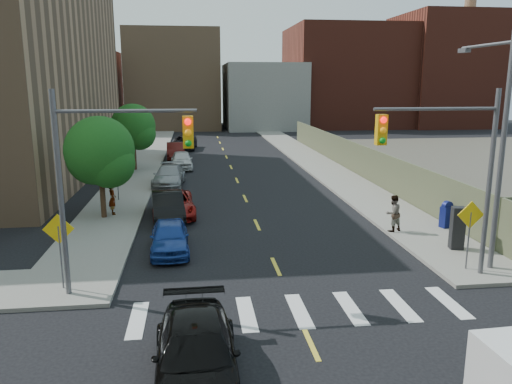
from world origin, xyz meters
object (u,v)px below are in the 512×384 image
object	(u,v)px
mailbox	(447,215)
parked_car_grey	(184,143)
parked_car_black	(168,207)
parked_car_red	(173,204)
black_sedan	(196,355)
pedestrian_west	(112,199)
parked_car_white	(182,160)
parked_car_maroon	(176,151)
parked_car_blue	(170,237)
parked_car_silver	(169,176)
pedestrian_east	(393,213)
payphone	(457,228)

from	to	relation	value
mailbox	parked_car_grey	bearing A→B (deg)	96.66
parked_car_grey	parked_car_black	bearing A→B (deg)	-85.92
parked_car_red	black_sedan	xyz separation A→B (m)	(1.13, -15.84, 0.07)
black_sedan	pedestrian_west	world-z (taller)	pedestrian_west
parked_car_grey	pedestrian_west	size ratio (longest dim) A/B	3.17
parked_car_black	parked_car_red	xyz separation A→B (m)	(0.26, 0.93, -0.08)
parked_car_grey	parked_car_red	bearing A→B (deg)	-85.42
parked_car_white	parked_car_maroon	xyz separation A→B (m)	(-0.69, 5.54, 0.03)
black_sedan	parked_car_blue	bearing A→B (deg)	95.50
parked_car_black	parked_car_silver	xyz separation A→B (m)	(-0.35, 9.09, -0.03)
parked_car_black	mailbox	xyz separation A→B (m)	(13.79, -3.48, 0.05)
parked_car_silver	parked_car_white	distance (m)	7.29
parked_car_silver	mailbox	bearing A→B (deg)	-37.57
parked_car_blue	black_sedan	size ratio (longest dim) A/B	0.79
parked_car_blue	pedestrian_east	distance (m)	10.66
mailbox	pedestrian_east	xyz separation A→B (m)	(-2.90, -0.30, 0.24)
parked_car_black	payphone	bearing A→B (deg)	-33.63
payphone	parked_car_maroon	bearing A→B (deg)	124.66
parked_car_red	parked_car_black	bearing A→B (deg)	-109.79
parked_car_maroon	payphone	size ratio (longest dim) A/B	2.54
parked_car_black	parked_car_white	xyz separation A→B (m)	(0.39, 16.34, -0.01)
parked_car_maroon	pedestrian_west	distance (m)	20.89
payphone	pedestrian_west	size ratio (longest dim) A/B	1.10
parked_car_maroon	parked_car_grey	size ratio (longest dim) A/B	0.88
parked_car_white	parked_car_maroon	bearing A→B (deg)	94.51
parked_car_maroon	mailbox	size ratio (longest dim) A/B	3.51
parked_car_silver	mailbox	xyz separation A→B (m)	(14.14, -12.57, 0.08)
parked_car_red	parked_car_maroon	distance (m)	20.95
parked_car_silver	payphone	distance (m)	20.37
parked_car_blue	parked_car_maroon	bearing A→B (deg)	88.78
parked_car_red	black_sedan	distance (m)	15.88
parked_car_red	payphone	size ratio (longest dim) A/B	2.62
black_sedan	pedestrian_east	world-z (taller)	pedestrian_east
parked_car_white	black_sedan	xyz separation A→B (m)	(1.00, -31.25, -0.01)
parked_car_black	pedestrian_east	world-z (taller)	pedestrian_east
parked_car_white	black_sedan	world-z (taller)	parked_car_white
parked_car_grey	payphone	xyz separation A→B (m)	(12.23, -35.44, 0.33)
parked_car_maroon	parked_car_grey	xyz separation A→B (m)	(0.69, 6.96, -0.03)
parked_car_blue	payphone	bearing A→B (deg)	-9.45
pedestrian_west	parked_car_blue	bearing A→B (deg)	-167.40
parked_car_red	mailbox	xyz separation A→B (m)	(13.53, -4.41, 0.13)
parked_car_black	black_sedan	xyz separation A→B (m)	(1.39, -14.91, -0.01)
parked_car_red	black_sedan	size ratio (longest dim) A/B	0.95
parked_car_silver	parked_car_maroon	xyz separation A→B (m)	(0.05, 12.79, 0.05)
payphone	parked_car_black	bearing A→B (deg)	162.61
parked_car_blue	payphone	xyz separation A→B (m)	(12.30, -1.49, 0.39)
black_sedan	payphone	distance (m)	13.97
parked_car_black	pedestrian_west	distance (m)	3.24
parked_car_red	parked_car_grey	xyz separation A→B (m)	(0.13, 27.90, 0.07)
parked_car_black	pedestrian_west	size ratio (longest dim) A/B	2.71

